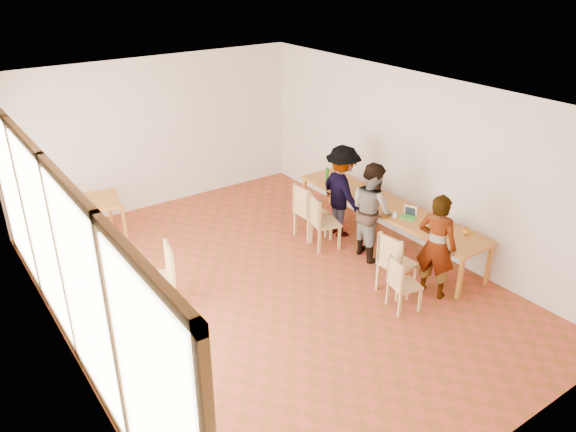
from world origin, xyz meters
TOP-DOWN VIEW (x-y plane):
  - ground at (0.00, 0.00)m, footprint 8.00×8.00m
  - wall_back at (0.00, 4.00)m, footprint 6.00×0.10m
  - wall_front at (0.00, -4.00)m, footprint 6.00×0.10m
  - wall_right at (3.00, 0.00)m, footprint 0.10×8.00m
  - window_wall at (-2.96, 0.00)m, footprint 0.10×8.00m
  - ceiling at (0.00, 0.00)m, footprint 6.00×8.00m
  - communal_table at (2.50, 0.01)m, footprint 0.80×4.00m
  - side_table at (-1.65, 3.20)m, footprint 0.90×0.90m
  - chair_near at (1.20, -1.61)m, footprint 0.48×0.48m
  - chair_mid at (1.44, -1.23)m, footprint 0.50×0.50m
  - chair_far at (1.46, 0.57)m, footprint 0.55×0.55m
  - chair_empty at (1.48, 1.01)m, footprint 0.48×0.48m
  - chair_spare at (-1.53, 0.45)m, footprint 0.55×0.55m
  - person_near at (1.93, -1.59)m, footprint 0.58×0.70m
  - person_mid at (2.01, -0.12)m, footprint 0.78×0.92m
  - person_far at (2.10, 0.75)m, footprint 0.78×1.18m
  - laptop_near at (2.52, -1.19)m, footprint 0.26×0.29m
  - laptop_mid at (2.46, -0.55)m, footprint 0.28×0.30m
  - laptop_far at (2.57, 0.43)m, footprint 0.25×0.26m
  - yellow_mug at (2.74, -1.51)m, footprint 0.16×0.16m
  - green_bottle at (2.33, 1.48)m, footprint 0.07×0.07m
  - clear_glass at (2.26, -0.42)m, footprint 0.07×0.07m
  - condiment_cup at (2.57, 1.20)m, footprint 0.08×0.08m
  - pink_phone at (2.62, 0.72)m, footprint 0.05×0.10m
  - black_pouch at (2.60, 0.54)m, footprint 0.16×0.26m

SIDE VIEW (x-z plane):
  - ground at x=0.00m, z-range 0.00..0.00m
  - chair_near at x=1.20m, z-range 0.29..0.74m
  - chair_far at x=1.46m, z-range 0.33..0.84m
  - chair_spare at x=-1.53m, z-range 0.34..0.87m
  - chair_mid at x=1.44m, z-range 0.35..0.88m
  - chair_empty at x=1.48m, z-range 0.35..0.90m
  - side_table at x=-1.65m, z-range 0.29..1.04m
  - communal_table at x=2.50m, z-range 0.33..1.08m
  - pink_phone at x=2.62m, z-range 0.75..0.76m
  - condiment_cup at x=2.57m, z-range 0.75..0.81m
  - clear_glass at x=2.26m, z-range 0.75..0.84m
  - black_pouch at x=2.60m, z-range 0.75..0.84m
  - yellow_mug at x=2.74m, z-range 0.75..0.84m
  - laptop_far at x=2.57m, z-range 0.71..0.89m
  - laptop_mid at x=2.46m, z-range 0.70..0.91m
  - laptop_near at x=2.52m, z-range 0.70..0.91m
  - person_near at x=1.93m, z-range 0.00..1.65m
  - person_mid at x=2.01m, z-range 0.00..1.68m
  - person_far at x=2.10m, z-range 0.00..1.71m
  - green_bottle at x=2.33m, z-range 0.75..1.03m
  - wall_back at x=0.00m, z-range 0.00..3.00m
  - wall_front at x=0.00m, z-range 0.00..3.00m
  - wall_right at x=3.00m, z-range 0.00..3.00m
  - window_wall at x=-2.96m, z-range 0.00..3.00m
  - ceiling at x=0.00m, z-range 3.00..3.04m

